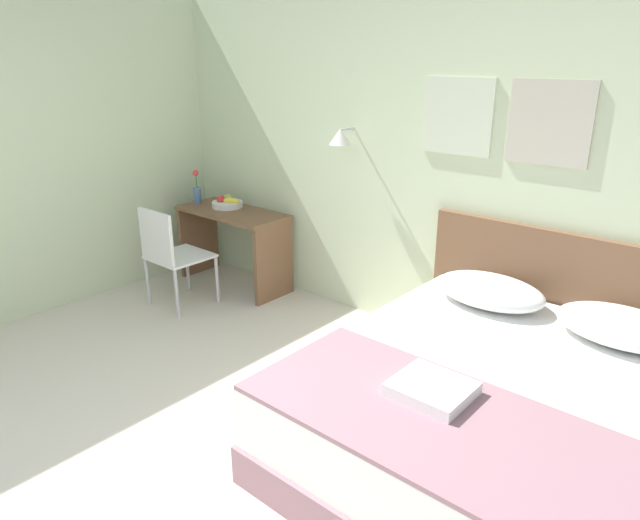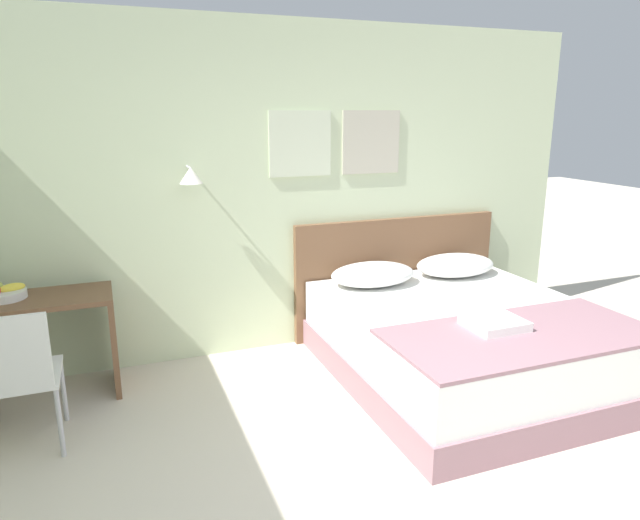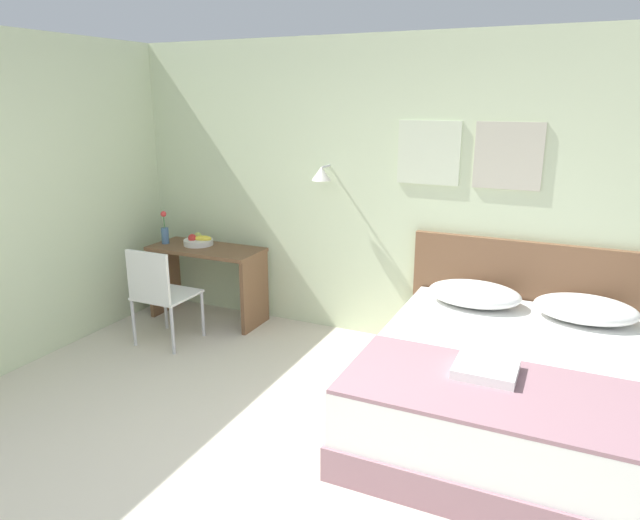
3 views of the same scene
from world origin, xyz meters
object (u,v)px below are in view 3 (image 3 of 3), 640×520
at_px(pillow_right, 585,309).
at_px(throw_blanket, 502,391).
at_px(headboard, 530,304).
at_px(flower_vase, 165,232).
at_px(bed, 511,390).
at_px(desk_chair, 158,290).
at_px(pillow_left, 474,294).
at_px(folded_towel_near_foot, 486,369).
at_px(desk, 207,270).
at_px(fruit_bowl, 198,241).

bearing_deg(pillow_right, throw_blanket, -106.43).
bearing_deg(headboard, flower_vase, -174.73).
xyz_separation_m(bed, desk_chair, (-2.99, 0.08, 0.25)).
bearing_deg(flower_vase, pillow_left, -0.03).
bearing_deg(throw_blanket, folded_towel_near_foot, 127.92).
xyz_separation_m(pillow_left, desk_chair, (-2.59, -0.67, -0.13)).
distance_m(headboard, desk, 2.99).
relative_size(headboard, pillow_right, 2.70).
xyz_separation_m(bed, fruit_bowl, (-3.10, 0.84, 0.50)).
relative_size(bed, throw_blanket, 1.18).
relative_size(desk_chair, flower_vase, 2.73).
xyz_separation_m(pillow_left, throw_blanket, (0.40, -1.35, -0.08)).
xyz_separation_m(throw_blanket, desk, (-2.98, 1.39, -0.07)).
bearing_deg(folded_towel_near_foot, flower_vase, 159.98).
relative_size(folded_towel_near_foot, fruit_bowl, 1.21).
xyz_separation_m(throw_blanket, folded_towel_near_foot, (-0.11, 0.15, 0.04)).
bearing_deg(headboard, throw_blanket, -90.00).
distance_m(throw_blanket, desk, 3.29).
height_order(folded_towel_near_foot, fruit_bowl, fruit_bowl).
distance_m(folded_towel_near_foot, fruit_bowl, 3.26).
bearing_deg(bed, flower_vase, 167.64).
bearing_deg(pillow_right, bed, -118.01).
relative_size(bed, desk, 1.86).
xyz_separation_m(desk, fruit_bowl, (-0.12, 0.05, 0.27)).
bearing_deg(throw_blanket, desk_chair, 167.10).
height_order(headboard, desk, headboard).
height_order(pillow_right, desk, pillow_right).
distance_m(pillow_right, fruit_bowl, 3.51).
bearing_deg(flower_vase, pillow_right, -0.03).
distance_m(pillow_left, flower_vase, 3.04).
height_order(throw_blanket, flower_vase, flower_vase).
distance_m(bed, fruit_bowl, 3.25).
xyz_separation_m(pillow_left, pillow_right, (0.80, 0.00, 0.00)).
distance_m(pillow_left, desk_chair, 2.67).
height_order(pillow_left, desk_chair, desk_chair).
height_order(headboard, fruit_bowl, headboard).
bearing_deg(bed, fruit_bowl, 164.80).
bearing_deg(throw_blanket, fruit_bowl, 155.00).
relative_size(headboard, folded_towel_near_foot, 5.48).
bearing_deg(flower_vase, bed, -12.36).
height_order(headboard, pillow_left, headboard).
bearing_deg(folded_towel_near_foot, pillow_left, 103.31).
relative_size(pillow_left, desk_chair, 0.81).
bearing_deg(desk, fruit_bowl, 157.15).
distance_m(folded_towel_near_foot, desk_chair, 2.92).
height_order(pillow_left, pillow_right, same).
xyz_separation_m(pillow_left, desk, (-2.58, 0.04, -0.14)).
bearing_deg(fruit_bowl, headboard, 4.17).
bearing_deg(throw_blanket, bed, 90.00).
xyz_separation_m(pillow_left, flower_vase, (-3.04, 0.00, 0.20)).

